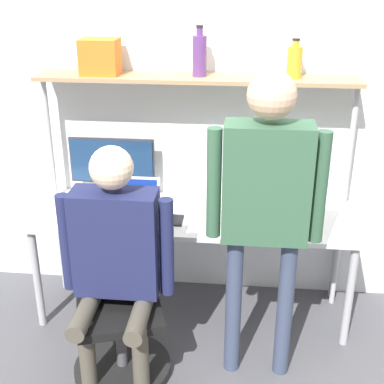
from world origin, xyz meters
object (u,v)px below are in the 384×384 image
at_px(monitor, 112,164).
at_px(cell_phone, 177,220).
at_px(office_chair, 120,329).
at_px(bottle_purple, 200,55).
at_px(storage_box, 100,57).
at_px(bottle_amber, 295,62).
at_px(person_seated, 115,250).
at_px(laptop, 134,208).
at_px(person_standing, 266,193).

relative_size(monitor, cell_phone, 3.82).
distance_m(office_chair, bottle_purple, 1.67).
xyz_separation_m(office_chair, storage_box, (-0.23, 0.79, 1.40)).
height_order(cell_phone, bottle_amber, bottle_amber).
bearing_deg(person_seated, storage_box, 106.00).
height_order(monitor, laptop, monitor).
distance_m(monitor, person_standing, 1.26).
height_order(cell_phone, person_seated, person_seated).
bearing_deg(cell_phone, person_standing, -40.23).
bearing_deg(bottle_amber, cell_phone, -156.61).
bearing_deg(cell_phone, bottle_amber, 23.39).
bearing_deg(office_chair, cell_phone, 61.43).
xyz_separation_m(cell_phone, person_seated, (-0.26, -0.54, 0.08)).
xyz_separation_m(monitor, person_seated, (0.21, -0.87, -0.15)).
distance_m(cell_phone, storage_box, 1.11).
height_order(bottle_amber, bottle_purple, bottle_purple).
bearing_deg(office_chair, person_standing, 4.88).
distance_m(person_standing, storage_box, 1.36).
distance_m(office_chair, person_standing, 1.17).
relative_size(monitor, bottle_amber, 2.49).
bearing_deg(person_seated, monitor, 103.93).
height_order(laptop, person_seated, person_seated).
bearing_deg(bottle_purple, cell_phone, -110.36).
height_order(person_standing, bottle_amber, bottle_amber).
bearing_deg(storage_box, bottle_purple, 0.00).
relative_size(office_chair, person_standing, 0.52).
height_order(monitor, bottle_amber, bottle_amber).
xyz_separation_m(cell_phone, person_standing, (0.51, -0.43, 0.40)).
distance_m(monitor, storage_box, 0.71).
height_order(person_seated, person_standing, person_standing).
xyz_separation_m(bottle_purple, storage_box, (-0.61, 0.00, -0.02)).
bearing_deg(bottle_purple, monitor, 176.79).
bearing_deg(person_seated, cell_phone, 64.34).
bearing_deg(person_seated, bottle_purple, 66.14).
relative_size(office_chair, person_seated, 0.66).
bearing_deg(bottle_purple, laptop, -144.09).
bearing_deg(office_chair, bottle_purple, 64.31).
xyz_separation_m(person_seated, storage_box, (-0.24, 0.83, 0.86)).
bearing_deg(person_seated, laptop, 91.06).
height_order(laptop, bottle_amber, bottle_amber).
xyz_separation_m(office_chair, bottle_purple, (0.38, 0.79, 1.42)).
relative_size(office_chair, bottle_purple, 3.07).
bearing_deg(cell_phone, bottle_purple, 69.64).
bearing_deg(monitor, person_standing, -37.42).
bearing_deg(storage_box, person_seated, -74.00).
height_order(person_seated, bottle_amber, bottle_amber).
height_order(monitor, cell_phone, monitor).
distance_m(person_seated, storage_box, 1.22).
bearing_deg(monitor, laptop, -56.35).
height_order(laptop, bottle_purple, bottle_purple).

